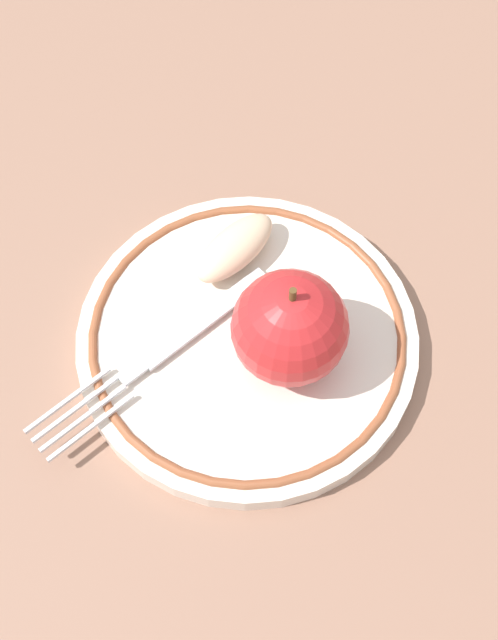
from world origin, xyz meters
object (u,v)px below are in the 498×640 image
Objects in this scene: apple_slice_front at (235,248)px; fork at (162,351)px; plate at (249,341)px; apple_red_whole at (290,328)px.

fork is (-0.09, -0.00, -0.01)m from apple_slice_front.
plate is 0.06m from fork.
plate is at bearing 151.30° from fork.
apple_red_whole is at bearing -85.51° from plate.
apple_slice_front is at bearing 43.58° from plate.
apple_red_whole is 1.20× the size of apple_slice_front.
apple_slice_front is at bearing -163.49° from fork.
fork reaches higher than plate.
fork is at bearing 137.03° from plate.
apple_red_whole is at bearing 67.46° from apple_slice_front.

